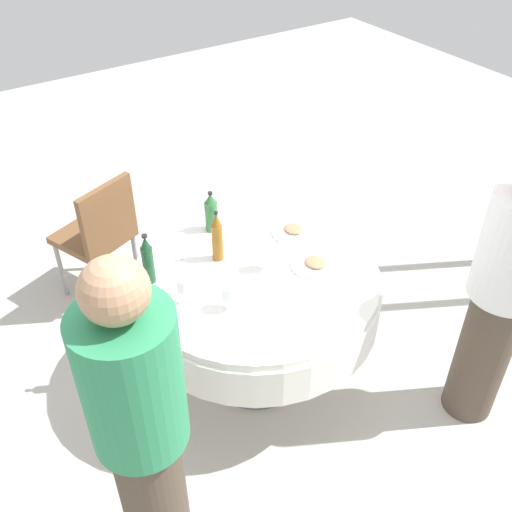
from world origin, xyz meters
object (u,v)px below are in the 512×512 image
wine_glass_south (229,293)px  chair_east (100,231)px  dining_table (256,294)px  wine_glass_far (183,285)px  bottle_green_west (212,213)px  bottle_dark_green_inner (148,260)px  plate_outer (293,231)px  wine_glass_east (267,251)px  person_inner (142,432)px  plate_left (315,264)px  person_west (504,291)px  bottle_amber_north (217,237)px

wine_glass_south → chair_east: size_ratio=0.15×
dining_table → wine_glass_far: bearing=91.1°
bottle_green_west → chair_east: (0.64, 0.44, -0.33)m
wine_glass_far → bottle_dark_green_inner: bearing=15.3°
plate_outer → chair_east: 1.23m
bottle_dark_green_inner → wine_glass_far: (-0.24, -0.06, -0.02)m
dining_table → wine_glass_east: wine_glass_east is taller
bottle_green_west → wine_glass_east: 0.46m
dining_table → bottle_dark_green_inner: 0.59m
wine_glass_east → person_inner: person_inner is taller
wine_glass_east → plate_outer: bearing=-58.5°
bottle_green_west → person_inner: (-1.07, 0.90, -0.00)m
wine_glass_east → person_inner: (-0.62, 0.96, -0.00)m
dining_table → plate_left: bearing=-114.6°
plate_outer → person_inner: bearing=122.6°
chair_east → wine_glass_south: bearing=-103.4°
plate_outer → person_inner: 1.49m
chair_east → person_west: bearing=-78.5°
bottle_amber_north → person_inner: person_inner is taller
dining_table → person_west: bearing=-134.9°
wine_glass_far → wine_glass_south: bearing=-133.4°
wine_glass_far → plate_left: size_ratio=0.60×
plate_outer → person_west: size_ratio=0.15×
wine_glass_east → dining_table: bearing=80.4°
bottle_green_west → chair_east: bottle_green_west is taller
wine_glass_far → wine_glass_east: size_ratio=0.96×
dining_table → chair_east: (1.08, 0.44, -0.07)m
wine_glass_south → plate_outer: bearing=-61.7°
wine_glass_east → person_inner: size_ratio=0.10×
bottle_amber_north → bottle_dark_green_inner: bearing=85.5°
plate_outer → person_inner: person_inner is taller
bottle_green_west → plate_left: bottle_green_west is taller
plate_left → person_inner: 1.28m
bottle_dark_green_inner → wine_glass_far: size_ratio=1.85×
bottle_amber_north → plate_left: 0.51m
bottle_dark_green_inner → plate_left: bottle_dark_green_inner is taller
plate_outer → person_west: (-1.00, -0.47, 0.07)m
bottle_green_west → bottle_dark_green_inner: bottle_dark_green_inner is taller
bottle_dark_green_inner → person_west: size_ratio=0.18×
person_west → bottle_dark_green_inner: bearing=-84.1°
bottle_amber_north → chair_east: bottle_amber_north is taller
plate_outer → chair_east: bearing=41.1°
bottle_green_west → plate_left: (-0.57, -0.27, -0.10)m
wine_glass_south → plate_outer: (0.33, -0.61, -0.09)m
dining_table → person_inner: (-0.63, 0.90, 0.26)m
wine_glass_far → chair_east: (1.09, 0.03, -0.33)m
bottle_green_west → chair_east: 0.84m
bottle_dark_green_inner → wine_glass_south: bearing=-150.0°
bottle_green_west → person_west: person_west is taller
wine_glass_south → dining_table: bearing=-58.1°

